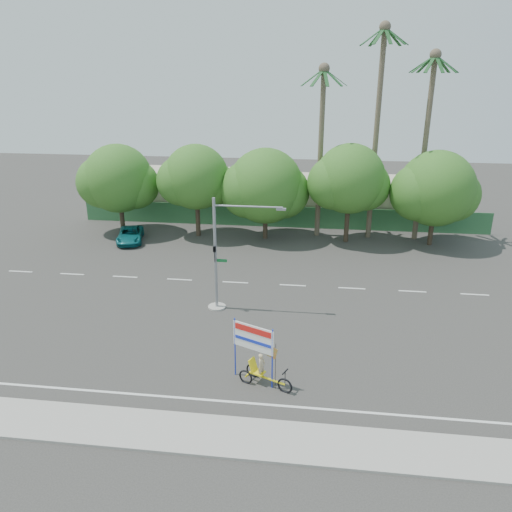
# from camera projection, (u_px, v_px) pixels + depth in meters

# --- Properties ---
(ground) EXTENTS (120.00, 120.00, 0.00)m
(ground) POSITION_uv_depth(u_px,v_px,m) (248.00, 343.00, 27.05)
(ground) COLOR #33302D
(ground) RESTS_ON ground
(sidewalk_near) EXTENTS (50.00, 2.40, 0.12)m
(sidewalk_near) POSITION_uv_depth(u_px,v_px,m) (221.00, 436.00, 20.05)
(sidewalk_near) COLOR gray
(sidewalk_near) RESTS_ON ground
(fence) EXTENTS (38.00, 0.08, 2.00)m
(fence) POSITION_uv_depth(u_px,v_px,m) (280.00, 217.00, 46.68)
(fence) COLOR #336B3D
(fence) RESTS_ON ground
(building_left) EXTENTS (12.00, 8.00, 4.00)m
(building_left) POSITION_uv_depth(u_px,v_px,m) (187.00, 192.00, 51.69)
(building_left) COLOR beige
(building_left) RESTS_ON ground
(building_right) EXTENTS (14.00, 8.00, 3.60)m
(building_right) POSITION_uv_depth(u_px,v_px,m) (364.00, 199.00, 49.64)
(building_right) COLOR beige
(building_right) RESTS_ON ground
(tree_far_left) EXTENTS (7.14, 6.00, 7.96)m
(tree_far_left) POSITION_uv_depth(u_px,v_px,m) (118.00, 181.00, 43.76)
(tree_far_left) COLOR #473828
(tree_far_left) RESTS_ON ground
(tree_left) EXTENTS (6.66, 5.60, 8.07)m
(tree_left) POSITION_uv_depth(u_px,v_px,m) (196.00, 179.00, 42.83)
(tree_left) COLOR #473828
(tree_left) RESTS_ON ground
(tree_center) EXTENTS (7.62, 6.40, 7.85)m
(tree_center) POSITION_uv_depth(u_px,v_px,m) (265.00, 188.00, 42.34)
(tree_center) COLOR #473828
(tree_center) RESTS_ON ground
(tree_right) EXTENTS (6.90, 5.80, 8.36)m
(tree_right) POSITION_uv_depth(u_px,v_px,m) (349.00, 181.00, 41.24)
(tree_right) COLOR #473828
(tree_right) RESTS_ON ground
(tree_far_right) EXTENTS (7.38, 6.20, 7.94)m
(tree_far_right) POSITION_uv_depth(u_px,v_px,m) (435.00, 191.00, 40.63)
(tree_far_right) COLOR #473828
(tree_far_right) RESTS_ON ground
(palm_tall) EXTENTS (3.73, 3.79, 17.45)m
(palm_tall) POSITION_uv_depth(u_px,v_px,m) (378.00, 115.00, 40.57)
(palm_tall) COLOR #70604C
(palm_tall) RESTS_ON ground
(palm_mid) EXTENTS (3.73, 3.79, 15.45)m
(palm_mid) POSITION_uv_depth(u_px,v_px,m) (427.00, 129.00, 40.47)
(palm_mid) COLOR #70604C
(palm_mid) RESTS_ON ground
(palm_short) EXTENTS (3.73, 3.79, 14.45)m
(palm_short) POSITION_uv_depth(u_px,v_px,m) (321.00, 134.00, 41.66)
(palm_short) COLOR #70604C
(palm_short) RESTS_ON ground
(traffic_signal) EXTENTS (4.72, 1.10, 7.00)m
(traffic_signal) POSITION_uv_depth(u_px,v_px,m) (221.00, 264.00, 29.99)
(traffic_signal) COLOR gray
(traffic_signal) RESTS_ON ground
(trike_billboard) EXTENTS (2.91, 1.51, 3.11)m
(trike_billboard) POSITION_uv_depth(u_px,v_px,m) (259.00, 360.00, 23.14)
(trike_billboard) COLOR black
(trike_billboard) RESTS_ON ground
(pickup_truck) EXTENTS (3.08, 4.75, 1.22)m
(pickup_truck) POSITION_uv_depth(u_px,v_px,m) (130.00, 235.00, 42.78)
(pickup_truck) COLOR #0E6066
(pickup_truck) RESTS_ON ground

